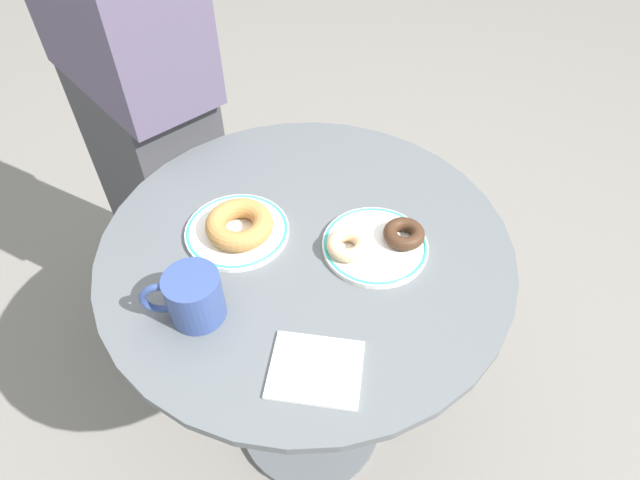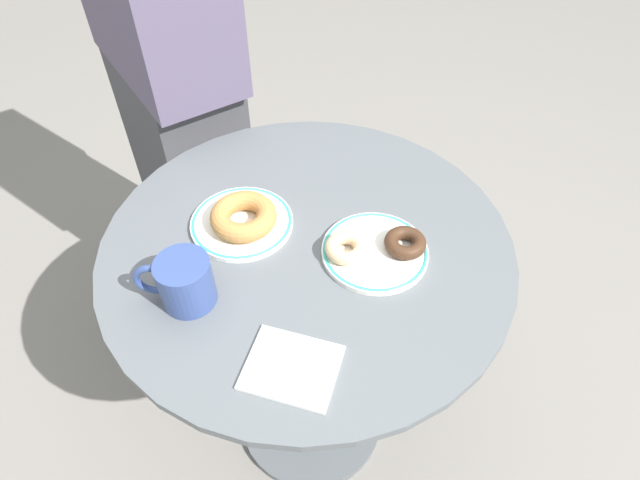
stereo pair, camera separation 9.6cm
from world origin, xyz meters
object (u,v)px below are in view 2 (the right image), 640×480
Objects in this scene: plate_left at (243,222)px; coffee_mug at (185,281)px; person_figure at (173,82)px; donut_old_fashioned at (245,216)px; paper_napkin at (293,367)px; donut_glazed at (347,248)px; plate_right at (376,251)px; donut_chocolate at (406,243)px; cafe_table at (309,313)px.

plate_left is 0.19m from coffee_mug.
person_figure is (-0.14, 0.65, -0.02)m from coffee_mug.
coffee_mug is at bearing -115.61° from donut_old_fashioned.
donut_old_fashioned reaches higher than paper_napkin.
donut_glazed is (0.20, -0.08, 0.02)m from plate_left.
plate_left is 0.26m from plate_right.
plate_right is 2.55× the size of donut_chocolate.
donut_old_fashioned is at bearing 168.33° from donut_chocolate.
coffee_mug reaches higher than donut_chocolate.
person_figure is at bearing 130.59° from plate_right.
cafe_table is 0.48× the size of person_figure.
donut_old_fashioned is at bearing -64.90° from person_figure.
donut_chocolate is (0.05, 0.00, 0.02)m from plate_right.
plate_left is at bearing -65.15° from person_figure.
donut_chocolate is at bearing -12.90° from plate_left.
person_figure is at bearing 115.10° from donut_old_fashioned.
person_figure reaches higher than paper_napkin.
plate_right is 0.34m from coffee_mug.
donut_old_fashioned is 1.64× the size of donut_glazed.
coffee_mug is at bearing -164.30° from donut_chocolate.
plate_left is (-0.12, 0.04, 0.24)m from cafe_table.
coffee_mug is (-0.32, -0.10, 0.04)m from plate_right.
donut_chocolate is at bearing 50.51° from paper_napkin.
donut_chocolate reaches higher than plate_left.
donut_glazed is at bearing -171.68° from plate_right.
person_figure reaches higher than donut_glazed.
donut_glazed is at bearing 19.14° from coffee_mug.
person_figure reaches higher than donut_old_fashioned.
donut_old_fashioned is 0.08× the size of person_figure.
paper_napkin is (-0.20, -0.24, -0.02)m from donut_chocolate.
donut_chocolate is at bearing -11.67° from donut_old_fashioned.
plate_right is 0.12× the size of person_figure.
plate_right is at bearing -49.41° from person_figure.
plate_left is at bearing 109.09° from paper_napkin.
coffee_mug is 0.66m from person_figure.
cafe_table is 0.31m from donut_chocolate.
donut_glazed is (-0.11, -0.01, 0.00)m from donut_chocolate.
person_figure reaches higher than plate_left.
donut_chocolate reaches higher than cafe_table.
donut_old_fashioned is at bearing 163.06° from cafe_table.
plate_right is at bearing -15.14° from donut_old_fashioned.
plate_left is 0.31m from donut_chocolate.
person_figure is (-0.32, 0.78, 0.02)m from paper_napkin.
plate_right is at bearing -13.40° from cafe_table.
donut_old_fashioned reaches higher than donut_chocolate.
paper_napkin is 0.84m from person_figure.
plate_right is 0.06m from donut_chocolate.
donut_chocolate is at bearing -46.08° from person_figure.
coffee_mug is at bearing -112.84° from plate_left.
donut_chocolate is 0.55× the size of paper_napkin.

